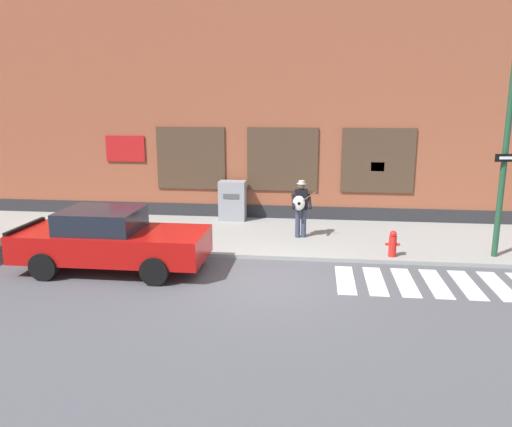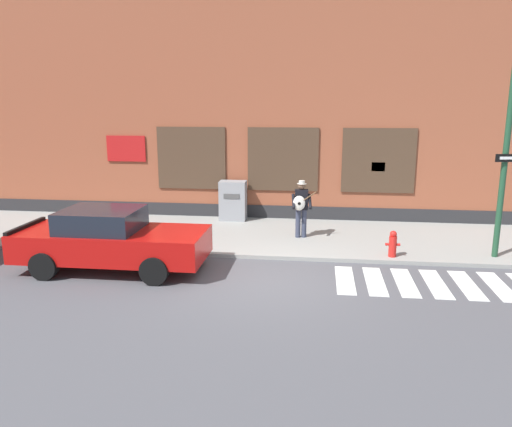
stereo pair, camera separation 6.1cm
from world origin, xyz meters
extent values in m
plane|color=#4C4C51|center=(0.00, 0.00, 0.00)|extent=(160.00, 160.00, 0.00)
cube|color=gray|center=(0.00, 3.77, 0.05)|extent=(28.00, 4.41, 0.11)
cube|color=brown|center=(0.00, 7.98, 4.39)|extent=(28.00, 4.00, 8.77)
cube|color=#28282B|center=(0.00, 5.96, 0.28)|extent=(28.00, 0.04, 0.55)
cube|color=#473323|center=(-3.18, 5.95, 2.16)|extent=(2.40, 0.06, 2.14)
cube|color=black|center=(-3.18, 5.94, 2.16)|extent=(2.28, 0.03, 2.02)
cube|color=#473323|center=(0.00, 5.95, 2.16)|extent=(2.40, 0.06, 2.14)
cube|color=black|center=(0.00, 5.94, 2.16)|extent=(2.28, 0.03, 2.02)
cube|color=#473323|center=(3.18, 5.95, 2.16)|extent=(2.40, 0.06, 2.14)
cube|color=black|center=(3.18, 5.94, 2.16)|extent=(2.28, 0.03, 2.02)
cube|color=red|center=(-5.52, 5.94, 2.47)|extent=(1.40, 0.04, 0.90)
cube|color=yellow|center=(3.18, 5.93, 1.96)|extent=(0.44, 0.02, 0.30)
cube|color=silver|center=(1.89, 0.26, 0.01)|extent=(0.42, 1.90, 0.01)
cube|color=silver|center=(2.57, 0.26, 0.01)|extent=(0.42, 1.90, 0.01)
cube|color=silver|center=(3.26, 0.26, 0.01)|extent=(0.42, 1.90, 0.01)
cube|color=silver|center=(3.94, 0.26, 0.01)|extent=(0.42, 1.90, 0.01)
cube|color=silver|center=(4.62, 0.26, 0.01)|extent=(0.42, 1.90, 0.01)
cube|color=silver|center=(5.30, 0.26, 0.01)|extent=(0.42, 1.90, 0.01)
cube|color=#B20F0C|center=(-3.76, 0.30, 0.67)|extent=(4.60, 1.84, 0.68)
cube|color=black|center=(-4.01, 0.30, 1.27)|extent=(1.84, 1.58, 0.52)
cube|color=black|center=(-6.01, 0.31, 1.05)|extent=(0.10, 1.69, 0.08)
cube|color=silver|center=(-1.50, 0.87, 0.74)|extent=(0.06, 0.24, 0.12)
cube|color=red|center=(-6.02, 0.88, 0.74)|extent=(0.06, 0.24, 0.12)
cube|color=silver|center=(-1.50, -0.27, 0.74)|extent=(0.06, 0.24, 0.12)
cube|color=red|center=(-6.02, -0.26, 0.74)|extent=(0.06, 0.24, 0.12)
cylinder|color=black|center=(-2.43, 1.18, 0.33)|extent=(0.66, 0.24, 0.66)
cylinder|color=black|center=(-2.43, -0.57, 0.33)|extent=(0.66, 0.24, 0.66)
cylinder|color=black|center=(-5.10, 1.18, 0.33)|extent=(0.66, 0.24, 0.66)
cylinder|color=black|center=(-5.10, -0.57, 0.33)|extent=(0.66, 0.24, 0.66)
cylinder|color=#33384C|center=(0.82, 3.56, 0.53)|extent=(0.15, 0.15, 0.85)
cylinder|color=#33384C|center=(0.65, 3.52, 0.53)|extent=(0.15, 0.15, 0.85)
cube|color=black|center=(0.73, 3.55, 1.26)|extent=(0.40, 0.26, 0.60)
sphere|color=brown|center=(0.73, 3.55, 1.67)|extent=(0.22, 0.22, 0.22)
cylinder|color=beige|center=(0.73, 3.55, 1.73)|extent=(0.27, 0.28, 0.02)
cylinder|color=beige|center=(0.73, 3.55, 1.78)|extent=(0.18, 0.18, 0.09)
cylinder|color=black|center=(0.98, 3.48, 1.22)|extent=(0.15, 0.52, 0.39)
cylinder|color=black|center=(0.51, 3.43, 1.22)|extent=(0.15, 0.52, 0.39)
ellipsoid|color=silver|center=(0.67, 3.36, 1.18)|extent=(0.37, 0.16, 0.44)
cylinder|color=black|center=(0.68, 3.31, 1.18)|extent=(0.09, 0.02, 0.09)
cylinder|color=brown|center=(0.93, 3.37, 1.36)|extent=(0.47, 0.09, 0.34)
cylinder|color=#1E472D|center=(5.86, 2.26, 2.62)|extent=(0.15, 0.15, 5.03)
cube|color=black|center=(5.87, 2.15, 2.71)|extent=(0.60, 0.12, 0.20)
cube|color=white|center=(5.88, 2.13, 2.71)|extent=(0.40, 0.07, 0.07)
cube|color=gray|center=(-1.66, 5.53, 0.78)|extent=(0.90, 0.56, 1.34)
cube|color=#4C4C4C|center=(-1.66, 5.23, 0.98)|extent=(0.54, 0.02, 0.16)
cylinder|color=red|center=(3.18, 1.91, 0.38)|extent=(0.20, 0.20, 0.55)
sphere|color=red|center=(3.18, 1.91, 0.72)|extent=(0.18, 0.18, 0.18)
cylinder|color=red|center=(3.04, 1.91, 0.44)|extent=(0.10, 0.07, 0.07)
cylinder|color=red|center=(3.32, 1.91, 0.44)|extent=(0.10, 0.07, 0.07)
camera|label=1|loc=(1.13, -10.95, 4.08)|focal=35.00mm
camera|label=2|loc=(1.19, -10.94, 4.08)|focal=35.00mm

